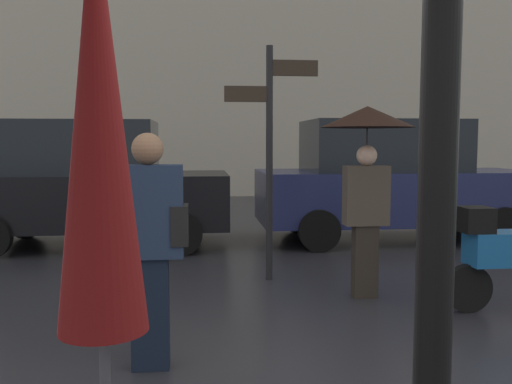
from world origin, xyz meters
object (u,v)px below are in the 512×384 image
Objects in this scene: pedestrian_with_bag at (151,237)px; street_signpost at (270,139)px; parked_car_left at (390,180)px; parked_car_right at (92,184)px; pedestrian_with_umbrella at (367,148)px; folded_patio_umbrella_far at (100,154)px.

street_signpost reaches higher than pedestrian_with_bag.
parked_car_left is 1.64× the size of street_signpost.
pedestrian_with_umbrella is at bearing 151.08° from parked_car_right.
folded_patio_umbrella_far is 7.08m from parked_car_right.
street_signpost is at bearing 75.88° from folded_patio_umbrella_far.
pedestrian_with_umbrella is 0.73× the size of street_signpost.
folded_patio_umbrella_far is at bearing -104.12° from street_signpost.
folded_patio_umbrella_far reaches higher than pedestrian_with_umbrella.
pedestrian_with_bag is at bearing -115.45° from street_signpost.
street_signpost reaches higher than parked_car_left.
parked_car_right is at bearing -159.81° from pedestrian_with_umbrella.
parked_car_left is at bearing 63.64° from folded_patio_umbrella_far.
street_signpost is at bearing 167.03° from pedestrian_with_bag.
pedestrian_with_umbrella reaches higher than parked_car_right.
pedestrian_with_bag is 6.01m from parked_car_left.
pedestrian_with_bag is at bearing 90.57° from folded_patio_umbrella_far.
street_signpost is (-2.32, -2.44, 0.67)m from parked_car_left.
folded_patio_umbrella_far reaches higher than parked_car_right.
pedestrian_with_bag is (-2.06, -1.61, -0.60)m from pedestrian_with_umbrella.
folded_patio_umbrella_far is at bearing 115.60° from parked_car_right.
parked_car_left is (3.47, 6.99, -0.59)m from folded_patio_umbrella_far.
pedestrian_with_bag is 0.62× the size of street_signpost.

